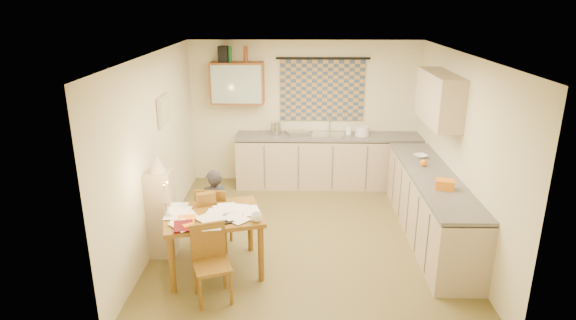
{
  "coord_description": "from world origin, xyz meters",
  "views": [
    {
      "loc": [
        -0.13,
        -6.06,
        3.15
      ],
      "look_at": [
        -0.25,
        0.2,
        1.05
      ],
      "focal_mm": 30.0,
      "sensor_mm": 36.0,
      "label": 1
    }
  ],
  "objects_px": {
    "dining_table": "(214,242)",
    "chair_far": "(215,229)",
    "counter_back": "(331,161)",
    "stove": "(454,246)",
    "person": "(215,210)",
    "shelf_stand": "(162,214)",
    "counter_right": "(430,207)"
  },
  "relations": [
    {
      "from": "counter_right",
      "to": "person",
      "type": "bearing_deg",
      "value": -172.85
    },
    {
      "from": "dining_table",
      "to": "counter_right",
      "type": "bearing_deg",
      "value": 3.06
    },
    {
      "from": "dining_table",
      "to": "stove",
      "type": "bearing_deg",
      "value": -17.9
    },
    {
      "from": "counter_right",
      "to": "shelf_stand",
      "type": "bearing_deg",
      "value": -171.06
    },
    {
      "from": "counter_right",
      "to": "person",
      "type": "xyz_separation_m",
      "value": [
        -2.9,
        -0.36,
        0.1
      ]
    },
    {
      "from": "stove",
      "to": "shelf_stand",
      "type": "xyz_separation_m",
      "value": [
        -3.54,
        0.51,
        0.14
      ]
    },
    {
      "from": "dining_table",
      "to": "person",
      "type": "bearing_deg",
      "value": 82.82
    },
    {
      "from": "stove",
      "to": "shelf_stand",
      "type": "height_order",
      "value": "shelf_stand"
    },
    {
      "from": "counter_back",
      "to": "counter_right",
      "type": "relative_size",
      "value": 1.12
    },
    {
      "from": "dining_table",
      "to": "person",
      "type": "distance_m",
      "value": 0.59
    },
    {
      "from": "counter_right",
      "to": "chair_far",
      "type": "bearing_deg",
      "value": -172.79
    },
    {
      "from": "chair_far",
      "to": "shelf_stand",
      "type": "bearing_deg",
      "value": 20.56
    },
    {
      "from": "counter_right",
      "to": "chair_far",
      "type": "relative_size",
      "value": 3.35
    },
    {
      "from": "stove",
      "to": "person",
      "type": "distance_m",
      "value": 2.99
    },
    {
      "from": "counter_back",
      "to": "dining_table",
      "type": "xyz_separation_m",
      "value": [
        -1.6,
        -2.86,
        -0.07
      ]
    },
    {
      "from": "counter_right",
      "to": "dining_table",
      "type": "height_order",
      "value": "counter_right"
    },
    {
      "from": "counter_back",
      "to": "stove",
      "type": "distance_m",
      "value": 3.24
    },
    {
      "from": "shelf_stand",
      "to": "dining_table",
      "type": "bearing_deg",
      "value": -27.27
    },
    {
      "from": "counter_back",
      "to": "counter_right",
      "type": "bearing_deg",
      "value": -57.59
    },
    {
      "from": "counter_back",
      "to": "stove",
      "type": "height_order",
      "value": "counter_back"
    },
    {
      "from": "counter_back",
      "to": "dining_table",
      "type": "height_order",
      "value": "counter_back"
    },
    {
      "from": "shelf_stand",
      "to": "counter_right",
      "type": "bearing_deg",
      "value": 8.94
    },
    {
      "from": "dining_table",
      "to": "shelf_stand",
      "type": "xyz_separation_m",
      "value": [
        -0.72,
        0.37,
        0.19
      ]
    },
    {
      "from": "dining_table",
      "to": "chair_far",
      "type": "height_order",
      "value": "chair_far"
    },
    {
      "from": "chair_far",
      "to": "person",
      "type": "height_order",
      "value": "person"
    },
    {
      "from": "counter_back",
      "to": "chair_far",
      "type": "bearing_deg",
      "value": -126.12
    },
    {
      "from": "stove",
      "to": "person",
      "type": "xyz_separation_m",
      "value": [
        -2.9,
        0.7,
        0.12
      ]
    },
    {
      "from": "person",
      "to": "stove",
      "type": "bearing_deg",
      "value": 143.04
    },
    {
      "from": "chair_far",
      "to": "dining_table",
      "type": "bearing_deg",
      "value": 102.38
    },
    {
      "from": "person",
      "to": "shelf_stand",
      "type": "relative_size",
      "value": 0.96
    },
    {
      "from": "counter_right",
      "to": "shelf_stand",
      "type": "height_order",
      "value": "shelf_stand"
    },
    {
      "from": "dining_table",
      "to": "person",
      "type": "relative_size",
      "value": 1.2
    }
  ]
}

